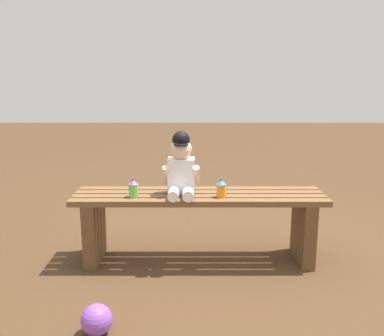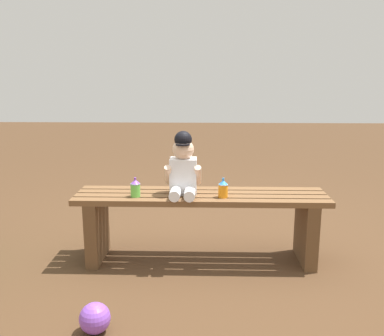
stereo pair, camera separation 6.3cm
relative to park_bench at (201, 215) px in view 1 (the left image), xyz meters
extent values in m
plane|color=#4C331E|center=(0.00, 0.00, -0.31)|extent=(16.00, 16.00, 0.00)
cube|color=brown|center=(0.00, -0.14, 0.13)|extent=(1.61, 0.08, 0.04)
cube|color=brown|center=(0.00, -0.05, 0.13)|extent=(1.61, 0.08, 0.04)
cube|color=brown|center=(0.00, 0.05, 0.13)|extent=(1.61, 0.08, 0.04)
cube|color=brown|center=(0.00, 0.14, 0.13)|extent=(1.61, 0.08, 0.04)
cube|color=brown|center=(-0.69, 0.00, -0.10)|extent=(0.08, 0.36, 0.42)
cube|color=brown|center=(0.69, 0.00, -0.10)|extent=(0.08, 0.36, 0.42)
cube|color=white|center=(-0.11, 0.01, 0.26)|extent=(0.17, 0.12, 0.23)
sphere|color=beige|center=(-0.11, 0.01, 0.44)|extent=(0.14, 0.14, 0.14)
cylinder|color=black|center=(-0.11, -0.03, 0.47)|extent=(0.09, 0.09, 0.01)
sphere|color=black|center=(-0.11, 0.01, 0.50)|extent=(0.11, 0.11, 0.11)
cylinder|color=white|center=(-0.16, -0.11, 0.18)|extent=(0.07, 0.16, 0.07)
cylinder|color=white|center=(-0.07, -0.11, 0.18)|extent=(0.07, 0.16, 0.07)
cylinder|color=beige|center=(-0.21, -0.02, 0.28)|extent=(0.04, 0.12, 0.14)
cylinder|color=beige|center=(-0.02, -0.02, 0.28)|extent=(0.04, 0.12, 0.14)
cylinder|color=#66CC4C|center=(-0.41, -0.08, 0.19)|extent=(0.06, 0.06, 0.09)
cone|color=#8C4CCC|center=(-0.41, -0.08, 0.24)|extent=(0.06, 0.06, 0.03)
cylinder|color=#8C4CCC|center=(-0.41, -0.08, 0.26)|extent=(0.01, 0.01, 0.02)
cylinder|color=orange|center=(0.14, -0.08, 0.19)|extent=(0.06, 0.06, 0.09)
cone|color=#338CE5|center=(0.14, -0.08, 0.24)|extent=(0.06, 0.06, 0.03)
cylinder|color=#338CE5|center=(0.14, -0.08, 0.26)|extent=(0.01, 0.01, 0.02)
sphere|color=#8C4CCC|center=(-0.50, -0.83, -0.23)|extent=(0.15, 0.15, 0.15)
camera|label=1|loc=(-0.05, -2.63, 0.90)|focal=39.72mm
camera|label=2|loc=(0.02, -2.63, 0.90)|focal=39.72mm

